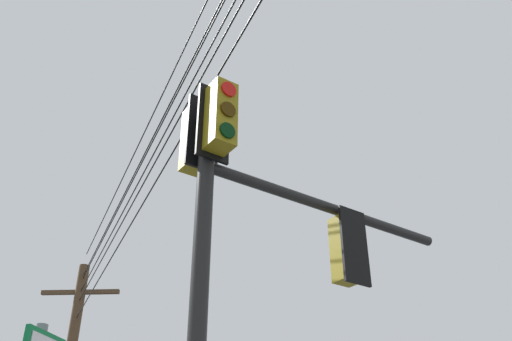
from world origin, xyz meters
TOP-DOWN VIEW (x-y plane):
  - signal_mast_assembly at (-1.11, 0.13)m, footprint 3.78×2.46m

SIDE VIEW (x-z plane):
  - signal_mast_assembly at x=-1.11m, z-range 1.38..8.02m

